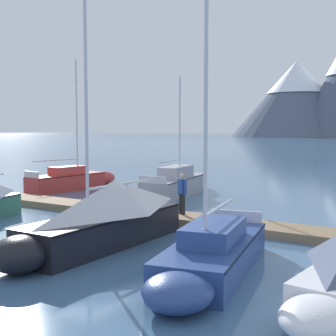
% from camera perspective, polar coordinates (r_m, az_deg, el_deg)
% --- Properties ---
extents(ground_plane, '(700.00, 700.00, 0.00)m').
position_cam_1_polar(ground_plane, '(17.02, -10.21, -8.21)').
color(ground_plane, '#426689').
extents(mountain_west_summit, '(64.19, 64.19, 37.49)m').
position_cam_1_polar(mountain_west_summit, '(240.91, 15.47, 8.40)').
color(mountain_west_summit, '#4C566B').
rests_on(mountain_west_summit, ground).
extents(dock, '(22.10, 2.90, 0.30)m').
position_cam_1_polar(dock, '(20.15, -2.84, -5.68)').
color(dock, '#846B4C').
rests_on(dock, ground).
extents(sailboat_nearest_berth, '(2.34, 6.77, 8.13)m').
position_cam_1_polar(sailboat_nearest_berth, '(29.92, -11.39, -1.40)').
color(sailboat_nearest_berth, '#B2332D').
rests_on(sailboat_nearest_berth, ground).
extents(sailboat_mid_dock_port, '(2.55, 7.90, 6.80)m').
position_cam_1_polar(sailboat_mid_dock_port, '(26.96, 1.38, -1.88)').
color(sailboat_mid_dock_port, '#93939E').
rests_on(sailboat_mid_dock_port, ground).
extents(sailboat_mid_dock_starboard, '(2.23, 7.55, 8.73)m').
position_cam_1_polar(sailboat_mid_dock_starboard, '(15.26, -8.00, -5.88)').
color(sailboat_mid_dock_starboard, black).
rests_on(sailboat_mid_dock_starboard, ground).
extents(sailboat_far_berth, '(2.75, 6.84, 6.96)m').
position_cam_1_polar(sailboat_far_berth, '(12.34, 5.19, -10.61)').
color(sailboat_far_berth, navy).
rests_on(sailboat_far_berth, ground).
extents(person_on_dock, '(0.51, 0.39, 1.69)m').
position_cam_1_polar(person_on_dock, '(19.14, 1.74, -2.85)').
color(person_on_dock, '#232328').
rests_on(person_on_dock, dock).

